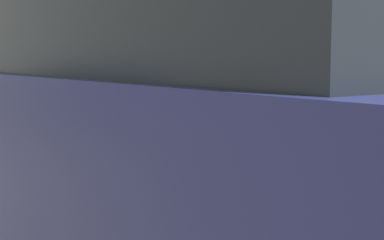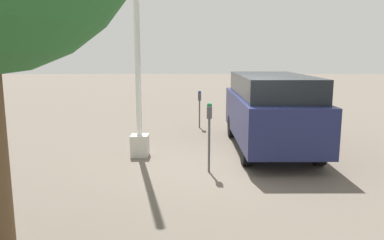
# 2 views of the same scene
# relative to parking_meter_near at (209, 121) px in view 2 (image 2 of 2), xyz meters

# --- Properties ---
(ground_plane) EXTENTS (80.00, 80.00, 0.00)m
(ground_plane) POSITION_rel_parking_meter_near_xyz_m (0.56, -0.44, -1.14)
(ground_plane) COLOR #60564C
(parking_meter_near) EXTENTS (0.20, 0.12, 1.55)m
(parking_meter_near) POSITION_rel_parking_meter_near_xyz_m (0.00, 0.00, 0.00)
(parking_meter_near) COLOR #4C4C4C
(parking_meter_near) RESTS_ON ground
(parking_meter_far) EXTENTS (0.20, 0.12, 1.31)m
(parking_meter_far) POSITION_rel_parking_meter_near_xyz_m (5.02, 0.09, -0.17)
(parking_meter_far) COLOR #4C4C4C
(parking_meter_far) RESTS_ON ground
(lamp_post) EXTENTS (0.44, 0.44, 6.62)m
(lamp_post) POSITION_rel_parking_meter_near_xyz_m (1.33, 1.71, 0.89)
(lamp_post) COLOR beige
(lamp_post) RESTS_ON ground
(parked_van) EXTENTS (4.89, 1.93, 2.04)m
(parked_van) POSITION_rel_parking_meter_near_xyz_m (1.99, -1.75, -0.03)
(parked_van) COLOR navy
(parked_van) RESTS_ON ground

